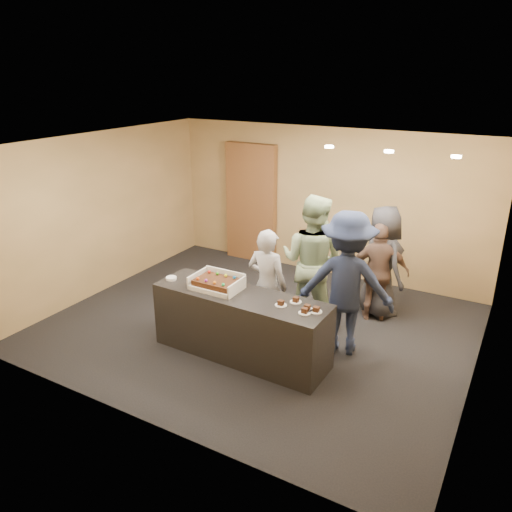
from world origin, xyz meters
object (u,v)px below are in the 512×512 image
Objects in this scene: plate_stack at (171,278)px; person_navy_man at (346,284)px; person_server_grey at (267,285)px; cake_box at (218,285)px; serving_counter at (241,325)px; sheet_cake at (217,282)px; storage_cabinet at (251,203)px; person_dark_suit at (382,262)px; person_brown_extra at (378,272)px; person_sage_man at (312,261)px.

person_navy_man is (2.23, 0.88, 0.07)m from plate_stack.
cake_box is at bearing 50.78° from person_server_grey.
serving_counter is 16.20× the size of plate_stack.
person_navy_man is at bearing 28.54° from sheet_cake.
storage_cabinet is at bearing -55.91° from person_server_grey.
plate_stack is 3.19m from person_dark_suit.
storage_cabinet is 3.57× the size of cake_box.
person_navy_man is at bearing 27.83° from cake_box.
sheet_cake is at bearing -90.88° from cake_box.
cake_box is at bearing 29.03° from person_brown_extra.
person_brown_extra reaches higher than serving_counter.
cake_box is 1.51m from person_sage_man.
storage_cabinet is at bearing -43.97° from person_brown_extra.
sheet_cake is 0.32× the size of person_dark_suit.
cake_box is (1.34, -3.19, -0.22)m from storage_cabinet.
person_server_grey is at bearing 64.37° from person_sage_man.
person_dark_suit is (1.61, 2.12, -0.12)m from sheet_cake.
person_sage_man is (0.80, 1.28, 0.05)m from cake_box.
sheet_cake is 2.53m from person_brown_extra.
storage_cabinet reaches higher than person_brown_extra.
person_dark_suit is (2.33, 2.18, -0.04)m from plate_stack.
sheet_cake is (-0.00, -0.02, 0.05)m from cake_box.
storage_cabinet is (-1.70, 3.21, 0.71)m from serving_counter.
storage_cabinet reaches higher than person_server_grey.
person_brown_extra is at bearing 49.50° from cake_box.
sheet_cake is 0.73m from plate_stack.
serving_counter is 1.03× the size of storage_cabinet.
sheet_cake is 1.53m from person_sage_man.
person_server_grey is at bearing -55.90° from storage_cabinet.
person_server_grey is 1.10m from person_navy_man.
cake_box is 1.17× the size of sheet_cake.
person_dark_suit is (1.25, 2.12, 0.43)m from serving_counter.
person_dark_suit is at bearing -135.14° from person_sage_man.
person_navy_man is (1.06, 0.24, 0.17)m from person_server_grey.
storage_cabinet is at bearing 119.38° from serving_counter.
sheet_cake reaches higher than serving_counter.
person_sage_man is 0.86m from person_navy_man.
person_navy_man reaches higher than cake_box.
person_sage_man reaches higher than plate_stack.
cake_box is 0.33× the size of person_navy_man.
serving_counter is 2.32m from person_brown_extra.
storage_cabinet is 1.33× the size of person_dark_suit.
plate_stack is 3.08m from person_brown_extra.
person_dark_suit is at bearing 60.99° from serving_counter.
person_navy_man reaches higher than person_dark_suit.
person_brown_extra is (0.82, 0.62, -0.23)m from person_sage_man.
person_server_grey is (1.17, 0.64, -0.10)m from plate_stack.
plate_stack is at bearing 7.85° from person_navy_man.
plate_stack is at bearing -79.34° from storage_cabinet.
person_server_grey is 0.83× the size of person_navy_man.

